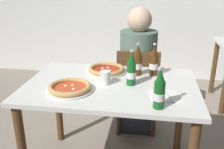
{
  "coord_description": "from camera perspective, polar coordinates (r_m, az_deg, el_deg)",
  "views": [
    {
      "loc": [
        0.26,
        -1.63,
        1.44
      ],
      "look_at": [
        0.0,
        0.05,
        0.8
      ],
      "focal_mm": 40.95,
      "sensor_mm": 36.0,
      "label": 1
    }
  ],
  "objects": [
    {
      "name": "pizza_marinara_far",
      "position": [
        2.0,
        -1.24,
        1.08
      ],
      "size": [
        0.3,
        0.3,
        0.04
      ],
      "color": "white",
      "rests_on": "dining_table_main"
    },
    {
      "name": "pizza_margherita_near",
      "position": [
        1.7,
        -9.4,
        -2.95
      ],
      "size": [
        0.31,
        0.31,
        0.04
      ],
      "color": "white",
      "rests_on": "dining_table_main"
    },
    {
      "name": "paper_cup",
      "position": [
        1.77,
        -1.53,
        -0.72
      ],
      "size": [
        0.07,
        0.07,
        0.09
      ],
      "primitive_type": "cylinder",
      "color": "white",
      "rests_on": "dining_table_main"
    },
    {
      "name": "chair_behind_table",
      "position": [
        2.44,
        5.66,
        -2.59
      ],
      "size": [
        0.42,
        0.42,
        0.85
      ],
      "rotation": [
        0.0,
        0.0,
        3.2
      ],
      "color": "brown",
      "rests_on": "ground_plane"
    },
    {
      "name": "beer_bottle_center",
      "position": [
        1.75,
        4.33,
        0.91
      ],
      "size": [
        0.07,
        0.07,
        0.25
      ],
      "color": "#14591E",
      "rests_on": "dining_table_main"
    },
    {
      "name": "beer_bottle_left",
      "position": [
        1.45,
        10.54,
        -3.65
      ],
      "size": [
        0.07,
        0.07,
        0.25
      ],
      "color": "#14591E",
      "rests_on": "dining_table_main"
    },
    {
      "name": "napkin_with_cutlery",
      "position": [
        1.64,
        11.69,
        -4.63
      ],
      "size": [
        0.21,
        0.21,
        0.01
      ],
      "color": "white",
      "rests_on": "dining_table_main"
    },
    {
      "name": "diner_seated",
      "position": [
        2.45,
        5.71,
        0.06
      ],
      "size": [
        0.34,
        0.34,
        1.21
      ],
      "color": "#2D3342",
      "rests_on": "ground_plane"
    },
    {
      "name": "beer_bottle_right",
      "position": [
        1.93,
        5.75,
        2.84
      ],
      "size": [
        0.07,
        0.07,
        0.25
      ],
      "color": "#512D0F",
      "rests_on": "dining_table_main"
    },
    {
      "name": "dining_table_main",
      "position": [
        1.84,
        -0.24,
        -5.33
      ],
      "size": [
        1.2,
        0.8,
        0.75
      ],
      "color": "silver",
      "rests_on": "ground_plane"
    },
    {
      "name": "beer_bottle_extra",
      "position": [
        1.94,
        9.3,
        2.77
      ],
      "size": [
        0.07,
        0.07,
        0.25
      ],
      "color": "#512D0F",
      "rests_on": "dining_table_main"
    }
  ]
}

